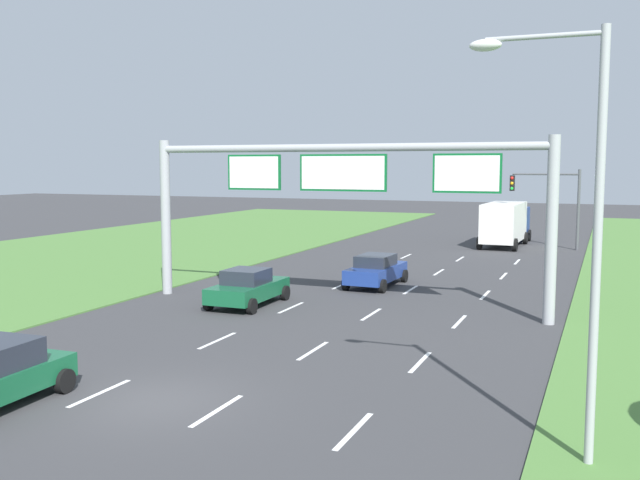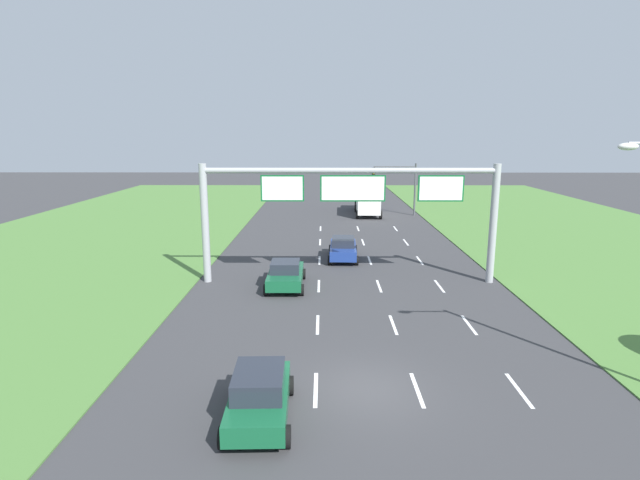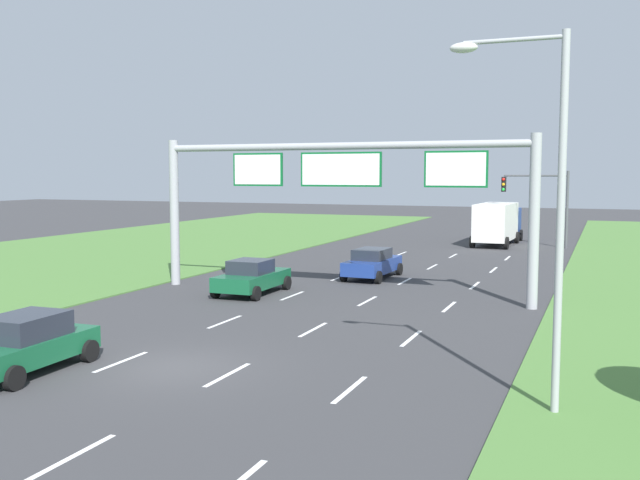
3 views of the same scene
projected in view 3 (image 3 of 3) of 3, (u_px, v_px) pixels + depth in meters
name	position (u px, v px, depth m)	size (l,w,h in m)	color
ground_plane	(173.00, 368.00, 19.86)	(200.00, 200.00, 0.00)	#38383A
lane_dashes_inner_left	(225.00, 322.00, 26.05)	(0.14, 50.40, 0.01)	white
lane_dashes_inner_right	(313.00, 330.00, 24.74)	(0.14, 50.40, 0.01)	white
lane_dashes_slip	(411.00, 338.00, 23.43)	(0.14, 50.40, 0.01)	white
car_near_red	(372.00, 263.00, 36.80)	(2.19, 4.50, 1.55)	navy
car_lead_silver	(252.00, 277.00, 32.04)	(2.21, 4.30, 1.56)	#145633
car_mid_lane	(27.00, 343.00, 19.40)	(2.12, 4.07, 1.60)	#145633
box_truck	(498.00, 222.00, 54.19)	(2.90, 8.43, 3.16)	navy
sign_gantry	(340.00, 184.00, 31.20)	(17.24, 0.44, 7.00)	#9EA0A5
traffic_light_mast	(539.00, 195.00, 51.97)	(4.76, 0.49, 5.60)	#47494F
street_lamp	(543.00, 189.00, 15.74)	(2.61, 0.32, 8.50)	#9EA0A5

